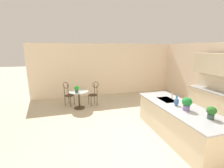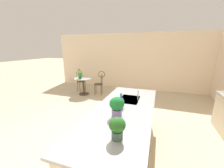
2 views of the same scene
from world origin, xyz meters
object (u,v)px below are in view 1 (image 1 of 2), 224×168
(bistro_table, at_px, (79,98))
(chair_near_window, at_px, (68,93))
(vase_on_counter, at_px, (176,102))
(potted_plant_counter_near, at_px, (187,103))
(potted_plant_counter_far, at_px, (211,112))
(potted_plant_on_table, at_px, (77,89))
(chair_by_island, at_px, (94,92))

(bistro_table, xyz_separation_m, chair_near_window, (-0.47, -0.43, 0.13))
(vase_on_counter, bearing_deg, bistro_table, -139.04)
(potted_plant_counter_near, relative_size, potted_plant_counter_far, 1.17)
(chair_near_window, height_order, potted_plant_on_table, chair_near_window)
(potted_plant_on_table, bearing_deg, bistro_table, 142.36)
(potted_plant_on_table, distance_m, potted_plant_counter_far, 4.55)
(chair_near_window, relative_size, vase_on_counter, 3.62)
(bistro_table, xyz_separation_m, potted_plant_counter_far, (3.73, 2.66, 0.64))
(bistro_table, xyz_separation_m, potted_plant_counter_near, (3.18, 2.48, 0.67))
(bistro_table, xyz_separation_m, chair_by_island, (-0.24, 0.66, 0.13))
(chair_near_window, distance_m, potted_plant_on_table, 0.75)
(bistro_table, distance_m, potted_plant_counter_far, 4.62)
(chair_near_window, xyz_separation_m, potted_plant_counter_far, (4.20, 3.09, 0.51))
(chair_near_window, bearing_deg, potted_plant_on_table, 30.88)
(chair_near_window, xyz_separation_m, vase_on_counter, (3.30, 2.89, 0.46))
(chair_near_window, height_order, potted_plant_counter_near, potted_plant_counter_near)
(potted_plant_counter_far, bearing_deg, chair_by_island, -153.35)
(chair_near_window, height_order, potted_plant_counter_far, potted_plant_counter_far)
(chair_near_window, bearing_deg, vase_on_counter, 41.21)
(chair_by_island, relative_size, potted_plant_counter_far, 3.60)
(bistro_table, distance_m, chair_by_island, 0.72)
(chair_near_window, relative_size, potted_plant_counter_far, 3.60)
(bistro_table, xyz_separation_m, vase_on_counter, (2.83, 2.46, 0.58))
(bistro_table, height_order, vase_on_counter, vase_on_counter)
(potted_plant_counter_near, xyz_separation_m, vase_on_counter, (-0.35, -0.03, -0.08))
(chair_by_island, relative_size, potted_plant_counter_near, 3.09)
(potted_plant_counter_near, height_order, potted_plant_counter_far, potted_plant_counter_near)
(chair_by_island, bearing_deg, potted_plant_counter_far, 26.65)
(bistro_table, bearing_deg, vase_on_counter, 40.96)
(potted_plant_on_table, height_order, potted_plant_counter_far, potted_plant_counter_far)
(vase_on_counter, bearing_deg, chair_by_island, -149.71)
(potted_plant_counter_far, height_order, vase_on_counter, potted_plant_counter_far)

